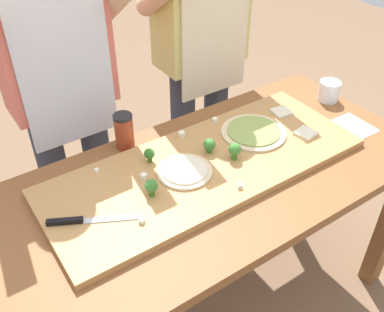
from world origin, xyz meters
The scene contains 23 objects.
ground_plane centered at (0.00, 0.00, 0.00)m, with size 8.00×8.00×0.00m, color brown.
prep_table centered at (0.00, 0.00, 0.68)m, with size 1.60×0.76×0.79m.
cutting_board centered at (-0.01, 0.04, 0.81)m, with size 1.17×0.45×0.03m, color #B27F47.
chefs_knife centered at (-0.49, 0.02, 0.82)m, with size 0.27×0.15×0.02m.
pizza_whole_pesto_green centered at (0.25, 0.08, 0.83)m, with size 0.25×0.25×0.02m.
pizza_whole_cheese_artichoke centered at (-0.10, 0.04, 0.83)m, with size 0.19×0.19×0.02m.
pizza_slice_far_left centered at (0.42, -0.04, 0.82)m, with size 0.07×0.07×0.01m, color beige.
pizza_slice_far_right centered at (0.44, 0.13, 0.82)m, with size 0.07×0.07×0.01m, color beige.
broccoli_floret_center_right centered at (-0.25, 0.00, 0.86)m, with size 0.04×0.04×0.06m.
broccoli_floret_front_right centered at (-0.17, 0.16, 0.85)m, with size 0.04×0.04×0.05m.
broccoli_floret_back_left centered at (0.09, 0.00, 0.86)m, with size 0.05×0.05×0.07m.
broccoli_floret_front_left centered at (0.04, 0.08, 0.85)m, with size 0.04×0.04×0.06m.
cheese_crumble_a centered at (0.18, 0.23, 0.83)m, with size 0.02×0.02×0.02m, color white.
cheese_crumble_b centered at (-0.35, 0.21, 0.83)m, with size 0.01×0.01×0.01m, color white.
cheese_crumble_c centered at (0.01, -0.13, 0.83)m, with size 0.02×0.02×0.02m, color silver.
cheese_crumble_d centered at (-0.34, -0.09, 0.83)m, with size 0.02×0.02×0.02m, color silver.
cheese_crumble_e centered at (-0.23, 0.09, 0.83)m, with size 0.02×0.02×0.02m, color silver.
cheese_crumble_f centered at (0.01, 0.22, 0.83)m, with size 0.02×0.02×0.02m, color silver.
flour_cup centered at (0.73, 0.13, 0.83)m, with size 0.09×0.09×0.09m.
sauce_jar centered at (-0.18, 0.32, 0.86)m, with size 0.07×0.07×0.14m.
recipe_note centered at (0.65, -0.08, 0.79)m, with size 0.12×0.16×0.00m, color white.
cook_left centered at (-0.31, 0.57, 1.00)m, with size 0.54×0.39×1.67m.
cook_right centered at (0.35, 0.57, 1.00)m, with size 0.54×0.39×1.67m.
Camera 1 is at (-0.74, -0.95, 1.80)m, focal length 41.42 mm.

